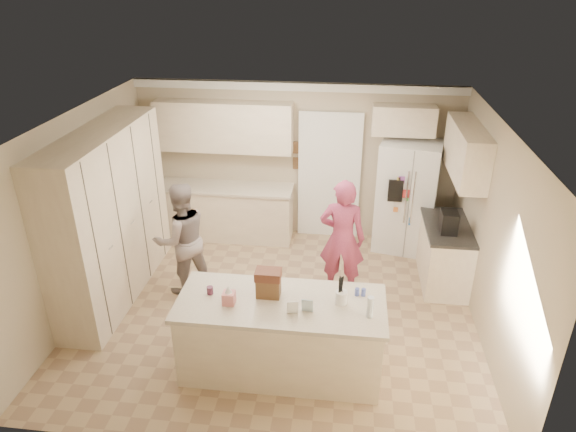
# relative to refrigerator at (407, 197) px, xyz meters

# --- Properties ---
(floor) EXTENTS (5.20, 4.60, 0.02)m
(floor) POSITION_rel_refrigerator_xyz_m (-1.80, -1.97, -0.91)
(floor) COLOR tan
(floor) RESTS_ON ground
(ceiling) EXTENTS (5.20, 4.60, 0.02)m
(ceiling) POSITION_rel_refrigerator_xyz_m (-1.80, -1.97, 1.71)
(ceiling) COLOR white
(ceiling) RESTS_ON wall_back
(wall_back) EXTENTS (5.20, 0.02, 2.60)m
(wall_back) POSITION_rel_refrigerator_xyz_m (-1.80, 0.34, 0.40)
(wall_back) COLOR #B9A98B
(wall_back) RESTS_ON ground
(wall_front) EXTENTS (5.20, 0.02, 2.60)m
(wall_front) POSITION_rel_refrigerator_xyz_m (-1.80, -4.28, 0.40)
(wall_front) COLOR #B9A98B
(wall_front) RESTS_ON ground
(wall_left) EXTENTS (0.02, 4.60, 2.60)m
(wall_left) POSITION_rel_refrigerator_xyz_m (-4.41, -1.97, 0.40)
(wall_left) COLOR #B9A98B
(wall_left) RESTS_ON ground
(wall_right) EXTENTS (0.02, 4.60, 2.60)m
(wall_right) POSITION_rel_refrigerator_xyz_m (0.81, -1.97, 0.40)
(wall_right) COLOR #B9A98B
(wall_right) RESTS_ON ground
(crown_back) EXTENTS (5.20, 0.08, 0.12)m
(crown_back) POSITION_rel_refrigerator_xyz_m (-1.80, 0.29, 1.63)
(crown_back) COLOR white
(crown_back) RESTS_ON wall_back
(pantry_bank) EXTENTS (0.60, 2.60, 2.35)m
(pantry_bank) POSITION_rel_refrigerator_xyz_m (-4.10, -1.77, 0.28)
(pantry_bank) COLOR #F2E1C1
(pantry_bank) RESTS_ON floor
(back_base_cab) EXTENTS (2.20, 0.60, 0.88)m
(back_base_cab) POSITION_rel_refrigerator_xyz_m (-2.95, 0.03, -0.46)
(back_base_cab) COLOR #F2E1C1
(back_base_cab) RESTS_ON floor
(back_countertop) EXTENTS (2.24, 0.63, 0.04)m
(back_countertop) POSITION_rel_refrigerator_xyz_m (-2.95, 0.02, 0.00)
(back_countertop) COLOR beige
(back_countertop) RESTS_ON back_base_cab
(back_upper_cab) EXTENTS (2.20, 0.35, 0.80)m
(back_upper_cab) POSITION_rel_refrigerator_xyz_m (-2.95, 0.15, 1.00)
(back_upper_cab) COLOR #F2E1C1
(back_upper_cab) RESTS_ON wall_back
(doorway_opening) EXTENTS (0.90, 0.06, 2.10)m
(doorway_opening) POSITION_rel_refrigerator_xyz_m (-1.25, 0.31, 0.15)
(doorway_opening) COLOR black
(doorway_opening) RESTS_ON floor
(doorway_casing) EXTENTS (1.02, 0.03, 2.22)m
(doorway_casing) POSITION_rel_refrigerator_xyz_m (-1.25, 0.27, 0.15)
(doorway_casing) COLOR white
(doorway_casing) RESTS_ON floor
(wall_frame_upper) EXTENTS (0.15, 0.02, 0.20)m
(wall_frame_upper) POSITION_rel_refrigerator_xyz_m (-1.78, 0.30, 0.65)
(wall_frame_upper) COLOR brown
(wall_frame_upper) RESTS_ON wall_back
(wall_frame_lower) EXTENTS (0.15, 0.02, 0.20)m
(wall_frame_lower) POSITION_rel_refrigerator_xyz_m (-1.78, 0.30, 0.38)
(wall_frame_lower) COLOR brown
(wall_frame_lower) RESTS_ON wall_back
(refrigerator) EXTENTS (1.02, 0.87, 1.80)m
(refrigerator) POSITION_rel_refrigerator_xyz_m (0.00, 0.00, 0.00)
(refrigerator) COLOR white
(refrigerator) RESTS_ON floor
(fridge_seam) EXTENTS (0.02, 0.02, 1.78)m
(fridge_seam) POSITION_rel_refrigerator_xyz_m (0.00, -0.35, 0.00)
(fridge_seam) COLOR gray
(fridge_seam) RESTS_ON refrigerator
(fridge_dispenser) EXTENTS (0.22, 0.03, 0.35)m
(fridge_dispenser) POSITION_rel_refrigerator_xyz_m (-0.22, -0.37, 0.25)
(fridge_dispenser) COLOR black
(fridge_dispenser) RESTS_ON refrigerator
(fridge_handle_l) EXTENTS (0.02, 0.02, 0.85)m
(fridge_handle_l) POSITION_rel_refrigerator_xyz_m (-0.05, -0.37, 0.15)
(fridge_handle_l) COLOR silver
(fridge_handle_l) RESTS_ON refrigerator
(fridge_handle_r) EXTENTS (0.02, 0.02, 0.85)m
(fridge_handle_r) POSITION_rel_refrigerator_xyz_m (0.05, -0.37, 0.15)
(fridge_handle_r) COLOR silver
(fridge_handle_r) RESTS_ON refrigerator
(over_fridge_cab) EXTENTS (0.95, 0.35, 0.45)m
(over_fridge_cab) POSITION_rel_refrigerator_xyz_m (-0.15, 0.15, 1.20)
(over_fridge_cab) COLOR #F2E1C1
(over_fridge_cab) RESTS_ON wall_back
(right_base_cab) EXTENTS (0.60, 1.20, 0.88)m
(right_base_cab) POSITION_rel_refrigerator_xyz_m (0.50, -0.97, -0.46)
(right_base_cab) COLOR #F2E1C1
(right_base_cab) RESTS_ON floor
(right_countertop) EXTENTS (0.63, 1.24, 0.04)m
(right_countertop) POSITION_rel_refrigerator_xyz_m (0.49, -0.97, 0.00)
(right_countertop) COLOR #2D2B28
(right_countertop) RESTS_ON right_base_cab
(right_upper_cab) EXTENTS (0.35, 1.50, 0.70)m
(right_upper_cab) POSITION_rel_refrigerator_xyz_m (0.63, -0.77, 1.05)
(right_upper_cab) COLOR #F2E1C1
(right_upper_cab) RESTS_ON wall_right
(coffee_maker) EXTENTS (0.22, 0.28, 0.30)m
(coffee_maker) POSITION_rel_refrigerator_xyz_m (0.45, -1.17, 0.17)
(coffee_maker) COLOR black
(coffee_maker) RESTS_ON right_countertop
(island_base) EXTENTS (2.20, 0.90, 0.88)m
(island_base) POSITION_rel_refrigerator_xyz_m (-1.60, -3.07, -0.46)
(island_base) COLOR #F2E1C1
(island_base) RESTS_ON floor
(island_top) EXTENTS (2.28, 0.96, 0.05)m
(island_top) POSITION_rel_refrigerator_xyz_m (-1.60, -3.07, 0.00)
(island_top) COLOR beige
(island_top) RESTS_ON island_base
(utensil_crock) EXTENTS (0.13, 0.13, 0.15)m
(utensil_crock) POSITION_rel_refrigerator_xyz_m (-0.95, -3.02, 0.10)
(utensil_crock) COLOR white
(utensil_crock) RESTS_ON island_top
(tissue_box) EXTENTS (0.13, 0.13, 0.14)m
(tissue_box) POSITION_rel_refrigerator_xyz_m (-2.15, -3.17, 0.10)
(tissue_box) COLOR #DB7C7E
(tissue_box) RESTS_ON island_top
(tissue_plume) EXTENTS (0.08, 0.08, 0.08)m
(tissue_plume) POSITION_rel_refrigerator_xyz_m (-2.15, -3.17, 0.20)
(tissue_plume) COLOR white
(tissue_plume) RESTS_ON tissue_box
(dollhouse_body) EXTENTS (0.26, 0.18, 0.22)m
(dollhouse_body) POSITION_rel_refrigerator_xyz_m (-1.75, -2.97, 0.14)
(dollhouse_body) COLOR brown
(dollhouse_body) RESTS_ON island_top
(dollhouse_roof) EXTENTS (0.28, 0.20, 0.10)m
(dollhouse_roof) POSITION_rel_refrigerator_xyz_m (-1.75, -2.97, 0.30)
(dollhouse_roof) COLOR #592D1E
(dollhouse_roof) RESTS_ON dollhouse_body
(jam_jar) EXTENTS (0.07, 0.07, 0.09)m
(jam_jar) POSITION_rel_refrigerator_xyz_m (-2.40, -3.02, 0.07)
(jam_jar) COLOR #59263F
(jam_jar) RESTS_ON island_top
(greeting_card_a) EXTENTS (0.12, 0.06, 0.16)m
(greeting_card_a) POSITION_rel_refrigerator_xyz_m (-1.45, -3.27, 0.11)
(greeting_card_a) COLOR white
(greeting_card_a) RESTS_ON island_top
(greeting_card_b) EXTENTS (0.12, 0.05, 0.16)m
(greeting_card_b) POSITION_rel_refrigerator_xyz_m (-1.30, -3.22, 0.11)
(greeting_card_b) COLOR silver
(greeting_card_b) RESTS_ON island_top
(water_bottle) EXTENTS (0.07, 0.07, 0.24)m
(water_bottle) POSITION_rel_refrigerator_xyz_m (-0.65, -3.22, 0.14)
(water_bottle) COLOR silver
(water_bottle) RESTS_ON island_top
(shaker_salt) EXTENTS (0.05, 0.05, 0.09)m
(shaker_salt) POSITION_rel_refrigerator_xyz_m (-0.78, -2.85, 0.07)
(shaker_salt) COLOR #4555AD
(shaker_salt) RESTS_ON island_top
(shaker_pepper) EXTENTS (0.05, 0.05, 0.09)m
(shaker_pepper) POSITION_rel_refrigerator_xyz_m (-0.71, -2.85, 0.07)
(shaker_pepper) COLOR #4555AD
(shaker_pepper) RESTS_ON island_top
(teen_boy) EXTENTS (1.01, 0.97, 1.64)m
(teen_boy) POSITION_rel_refrigerator_xyz_m (-3.17, -1.64, -0.08)
(teen_boy) COLOR gray
(teen_boy) RESTS_ON floor
(teen_girl) EXTENTS (0.66, 0.46, 1.72)m
(teen_girl) POSITION_rel_refrigerator_xyz_m (-0.98, -1.44, -0.04)
(teen_girl) COLOR #BD4368
(teen_girl) RESTS_ON floor
(fridge_magnets) EXTENTS (0.76, 0.02, 1.44)m
(fridge_magnets) POSITION_rel_refrigerator_xyz_m (0.00, -0.36, 0.00)
(fridge_magnets) COLOR tan
(fridge_magnets) RESTS_ON refrigerator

